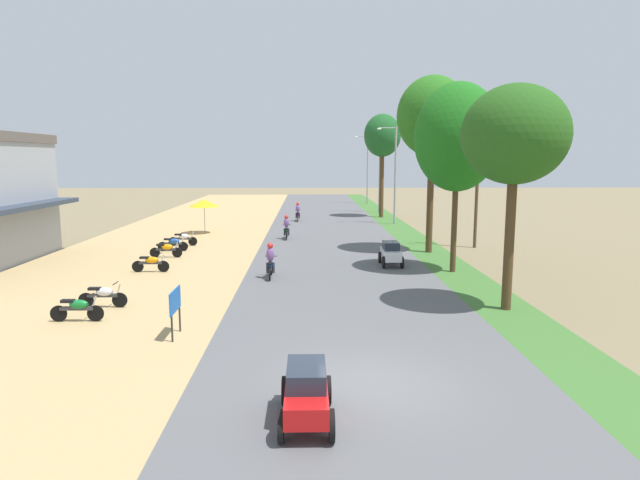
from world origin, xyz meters
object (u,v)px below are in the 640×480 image
Objects in this scene: parked_motorbike_second at (103,295)px; street_signboard at (175,304)px; median_tree_nearest at (515,136)px; vendor_umbrella at (204,203)px; car_hatchback_white at (391,253)px; parked_motorbike_sixth at (183,238)px; median_tree_fourth at (382,136)px; parked_motorbike_third at (151,262)px; streetlamp_far at (368,165)px; motorbike_ahead_third at (298,212)px; parked_motorbike_fifth at (173,243)px; utility_pole_near at (477,179)px; motorbike_ahead_second at (287,228)px; parked_motorbike_nearest at (77,307)px; median_tree_second at (457,137)px; streetlamp_mid at (380,166)px; median_tree_third at (433,117)px; motorbike_foreground_rider at (270,261)px; parked_motorbike_fourth at (166,249)px; streetlamp_near at (395,168)px; car_sedan_red at (306,391)px.

parked_motorbike_second is 4.87m from street_signboard.
parked_motorbike_second is 0.22× the size of median_tree_nearest.
vendor_umbrella reaches higher than car_hatchback_white.
parked_motorbike_sixth is 0.19× the size of median_tree_fourth.
parked_motorbike_third is at bearing 109.99° from street_signboard.
motorbike_ahead_third is (-8.18, -18.63, -3.94)m from streetlamp_far.
parked_motorbike_second is 0.71× the size of vendor_umbrella.
motorbike_ahead_third is at bearing 62.15° from parked_motorbike_sixth.
utility_pole_near is at bearing 3.72° from parked_motorbike_fifth.
parked_motorbike_second is at bearing 135.94° from street_signboard.
median_tree_fourth is 1.16× the size of utility_pole_near.
motorbike_ahead_second reaches higher than car_hatchback_white.
parked_motorbike_nearest is 15.26m from car_hatchback_white.
streetlamp_mid is at bearing 89.51° from median_tree_second.
median_tree_nearest is at bearing -44.49° from parked_motorbike_sixth.
streetlamp_mid reaches higher than parked_motorbike_fifth.
median_tree_third is 13.22m from motorbike_foreground_rider.
parked_motorbike_second is at bearing -107.88° from streetlamp_far.
streetlamp_far is at bearing 85.47° from car_hatchback_white.
parked_motorbike_fourth is 21.93m from streetlamp_near.
median_tree_third is (15.17, -0.70, 7.32)m from parked_motorbike_fifth.
parked_motorbike_sixth is 1.00× the size of motorbike_ahead_second.
median_tree_nearest is at bearing -63.58° from motorbike_ahead_second.
car_hatchback_white is at bearing -12.21° from parked_motorbike_fourth.
median_tree_fourth is 10.74m from motorbike_ahead_third.
vendor_umbrella is 17.82m from median_tree_third.
streetlamp_far is at bearing 77.02° from street_signboard.
parked_motorbike_second is 0.18× the size of median_tree_third.
streetlamp_mid reaches higher than parked_motorbike_nearest.
median_tree_second is 0.95× the size of median_tree_fourth.
parked_motorbike_nearest is 50.49m from streetlamp_far.
motorbike_ahead_second is 10.67m from motorbike_ahead_third.
parked_motorbike_third is 42.87m from streetlamp_far.
motorbike_ahead_third is at bearing 72.37° from parked_motorbike_third.
parked_motorbike_third is 0.22× the size of streetlamp_mid.
median_tree_second is at bearing -28.83° from parked_motorbike_sixth.
parked_motorbike_nearest is 0.90× the size of car_hatchback_white.
streetlamp_near is 35.40m from car_sedan_red.
median_tree_fourth reaches higher than parked_motorbike_sixth.
median_tree_third is at bearing 5.34° from parked_motorbike_fourth.
motorbike_ahead_second is (0.28, 12.17, 0.00)m from motorbike_foreground_rider.
utility_pole_near is at bearing -2.48° from parked_motorbike_sixth.
median_tree_second is at bearing -28.12° from car_hatchback_white.
median_tree_third is 5.64× the size of motorbike_ahead_third.
utility_pole_near is (18.10, 7.22, 3.75)m from parked_motorbike_third.
vendor_umbrella is 0.31× the size of utility_pole_near.
street_signboard is 13.80m from car_hatchback_white.
street_signboard is at bearing -75.98° from parked_motorbike_fifth.
parked_motorbike_sixth is 11.35m from motorbike_foreground_rider.
motorbike_ahead_second is at bearing 128.09° from median_tree_second.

